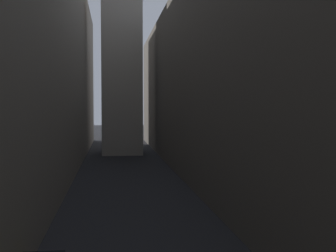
{
  "coord_description": "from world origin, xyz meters",
  "views": [
    {
      "loc": [
        -1.63,
        10.1,
        7.48
      ],
      "look_at": [
        0.0,
        22.28,
        6.91
      ],
      "focal_mm": 45.17,
      "sensor_mm": 36.0,
      "label": 1
    }
  ],
  "objects": [
    {
      "name": "ground_plane",
      "position": [
        0.0,
        48.0,
        0.0
      ],
      "size": [
        264.0,
        264.0,
        0.0
      ],
      "primitive_type": "plane",
      "color": "#232326"
    },
    {
      "name": "building_block_right",
      "position": [
        12.89,
        50.0,
        10.41
      ],
      "size": [
        14.78,
        108.0,
        20.82
      ],
      "primitive_type": "cube",
      "color": "#60594F",
      "rests_on": "ground"
    }
  ]
}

